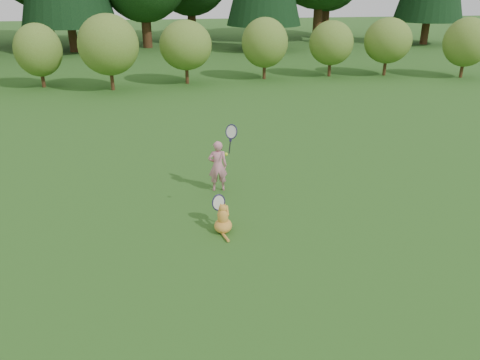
{
  "coord_description": "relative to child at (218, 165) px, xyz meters",
  "views": [
    {
      "loc": [
        -1.05,
        -6.71,
        3.93
      ],
      "look_at": [
        0.2,
        0.8,
        0.7
      ],
      "focal_mm": 35.0,
      "sensor_mm": 36.0,
      "label": 1
    }
  ],
  "objects": [
    {
      "name": "shrub_row",
      "position": [
        0.05,
        11.02,
        0.85
      ],
      "size": [
        28.0,
        3.0,
        2.8
      ],
      "primitive_type": null,
      "color": "#536920",
      "rests_on": "ground"
    },
    {
      "name": "child",
      "position": [
        0.0,
        0.0,
        0.0
      ],
      "size": [
        0.61,
        0.41,
        1.57
      ],
      "rotation": [
        0.0,
        0.0,
        3.12
      ],
      "color": "#D17D8F",
      "rests_on": "ground"
    },
    {
      "name": "ground",
      "position": [
        0.05,
        -1.98,
        -0.55
      ],
      "size": [
        100.0,
        100.0,
        0.0
      ],
      "primitive_type": "plane",
      "color": "#1F4E15",
      "rests_on": "ground"
    },
    {
      "name": "cat",
      "position": [
        -0.14,
        -1.71,
        -0.28
      ],
      "size": [
        0.44,
        0.7,
        0.71
      ],
      "rotation": [
        0.0,
        0.0,
        -0.22
      ],
      "color": "orange",
      "rests_on": "ground"
    },
    {
      "name": "tennis_ball",
      "position": [
        0.01,
        -1.13,
        0.63
      ],
      "size": [
        0.06,
        0.06,
        0.06
      ],
      "color": "#B5E41A",
      "rests_on": "ground"
    }
  ]
}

